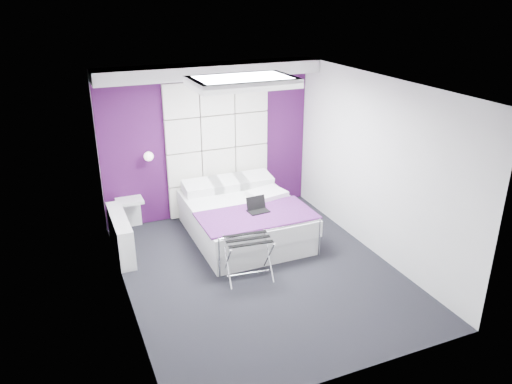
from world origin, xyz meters
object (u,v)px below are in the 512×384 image
(radiator, at_px, (121,235))
(nightstand, at_px, (129,201))
(laptop, at_px, (257,207))
(bed, at_px, (244,218))
(wall_lamp, at_px, (148,156))
(luggage_rack, at_px, (248,258))

(radiator, height_order, nightstand, radiator)
(nightstand, height_order, laptop, laptop)
(radiator, distance_m, laptop, 2.07)
(bed, xyz_separation_m, nightstand, (-1.62, 0.91, 0.21))
(bed, bearing_deg, wall_lamp, 142.87)
(wall_lamp, bearing_deg, luggage_rack, -68.59)
(wall_lamp, distance_m, radiator, 1.35)
(radiator, relative_size, nightstand, 2.85)
(luggage_rack, height_order, laptop, laptop)
(wall_lamp, height_order, nightstand, wall_lamp)
(radiator, xyz_separation_m, bed, (1.89, -0.19, 0.01))
(wall_lamp, distance_m, bed, 1.82)
(bed, height_order, nightstand, bed)
(wall_lamp, height_order, bed, wall_lamp)
(wall_lamp, xyz_separation_m, radiator, (-0.64, -0.76, -0.92))
(bed, height_order, laptop, laptop)
(nightstand, distance_m, luggage_rack, 2.43)
(nightstand, bearing_deg, laptop, -37.34)
(radiator, relative_size, bed, 0.58)
(wall_lamp, relative_size, luggage_rack, 0.25)
(wall_lamp, xyz_separation_m, laptop, (1.32, -1.33, -0.59))
(nightstand, height_order, luggage_rack, luggage_rack)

